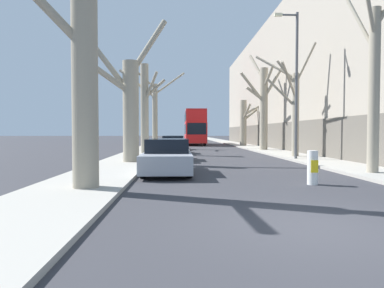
% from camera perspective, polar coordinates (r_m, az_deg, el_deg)
% --- Properties ---
extents(ground_plane, '(300.00, 300.00, 0.00)m').
position_cam_1_polar(ground_plane, '(6.43, 20.51, -13.00)').
color(ground_plane, '#333338').
extents(sidewalk_left, '(2.73, 120.00, 0.12)m').
position_cam_1_polar(sidewalk_left, '(55.83, -5.19, 0.34)').
color(sidewalk_left, '#A39E93').
rests_on(sidewalk_left, ground).
extents(sidewalk_right, '(2.73, 120.00, 0.12)m').
position_cam_1_polar(sidewalk_right, '(56.29, 5.71, 0.35)').
color(sidewalk_right, '#A39E93').
rests_on(sidewalk_right, ground).
extents(building_facade_right, '(10.08, 47.40, 13.23)m').
position_cam_1_polar(building_facade_right, '(40.61, 18.37, 8.89)').
color(building_facade_right, '#9E9384').
rests_on(building_facade_right, ground).
extents(street_tree_left_0, '(3.89, 1.79, 7.63)m').
position_cam_1_polar(street_tree_left_0, '(9.99, -17.72, 11.91)').
color(street_tree_left_0, gray).
rests_on(street_tree_left_0, ground).
extents(street_tree_left_1, '(4.39, 2.50, 7.65)m').
position_cam_1_polar(street_tree_left_1, '(18.14, -10.40, 6.65)').
color(street_tree_left_1, gray).
rests_on(street_tree_left_1, ground).
extents(street_tree_left_2, '(3.62, 2.03, 6.71)m').
position_cam_1_polar(street_tree_left_2, '(25.80, -7.89, 6.22)').
color(street_tree_left_2, gray).
rests_on(street_tree_left_2, ground).
extents(street_tree_left_3, '(5.71, 2.67, 8.18)m').
position_cam_1_polar(street_tree_left_3, '(34.17, -6.29, 5.56)').
color(street_tree_left_3, gray).
rests_on(street_tree_left_3, ground).
extents(street_tree_right_0, '(3.93, 3.51, 8.38)m').
position_cam_1_polar(street_tree_right_0, '(14.96, 28.34, 10.96)').
color(street_tree_right_0, gray).
rests_on(street_tree_right_0, ground).
extents(street_tree_right_1, '(3.27, 3.78, 7.16)m').
position_cam_1_polar(street_tree_right_1, '(22.81, 16.57, 6.03)').
color(street_tree_right_1, gray).
rests_on(street_tree_right_1, ground).
extents(street_tree_right_2, '(3.71, 4.14, 8.88)m').
position_cam_1_polar(street_tree_right_2, '(30.78, 11.78, 6.54)').
color(street_tree_right_2, gray).
rests_on(street_tree_right_2, ground).
extents(street_tree_right_3, '(3.48, 3.22, 5.49)m').
position_cam_1_polar(street_tree_right_3, '(39.84, 8.85, 3.83)').
color(street_tree_right_3, gray).
rests_on(street_tree_right_3, ground).
extents(double_decker_bus, '(2.52, 10.73, 4.42)m').
position_cam_1_polar(double_decker_bus, '(45.09, 0.45, 3.06)').
color(double_decker_bus, red).
rests_on(double_decker_bus, ground).
extents(parked_car_0, '(1.88, 4.60, 1.38)m').
position_cam_1_polar(parked_car_0, '(13.74, -4.11, -2.16)').
color(parked_car_0, '#9EA3AD').
rests_on(parked_car_0, ground).
extents(parked_car_1, '(1.77, 4.01, 1.27)m').
position_cam_1_polar(parked_car_1, '(20.12, -3.50, -0.99)').
color(parked_car_1, silver).
rests_on(parked_car_1, ground).
extents(parked_car_2, '(1.76, 4.53, 1.38)m').
position_cam_1_polar(parked_car_2, '(26.44, -3.19, -0.18)').
color(parked_car_2, silver).
rests_on(parked_car_2, ground).
extents(parked_car_3, '(1.79, 4.40, 1.33)m').
position_cam_1_polar(parked_car_3, '(32.47, -3.01, 0.19)').
color(parked_car_3, olive).
rests_on(parked_car_3, ground).
extents(lamp_post, '(1.40, 0.20, 8.52)m').
position_cam_1_polar(lamp_post, '(20.91, 16.79, 10.35)').
color(lamp_post, '#4C4F54').
rests_on(lamp_post, ground).
extents(traffic_bollard, '(0.32, 0.33, 1.07)m').
position_cam_1_polar(traffic_bollard, '(11.41, 19.45, -3.73)').
color(traffic_bollard, white).
rests_on(traffic_bollard, ground).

